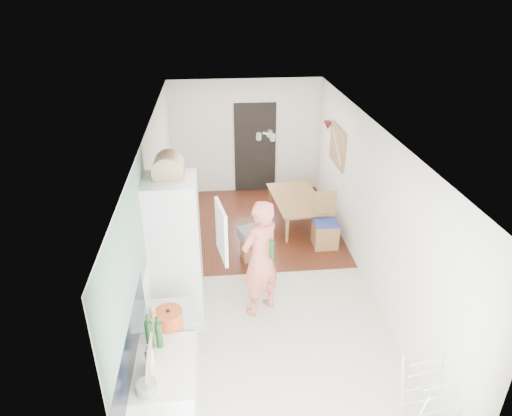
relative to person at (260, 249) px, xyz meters
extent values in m
cube|color=beige|center=(0.14, 0.70, -1.04)|extent=(3.20, 7.00, 0.01)
cube|color=#5C2917|center=(0.14, 2.55, -1.03)|extent=(3.20, 3.30, 0.01)
cube|color=gray|center=(-1.45, -1.30, 0.81)|extent=(0.02, 3.00, 1.30)
cube|color=black|center=(-1.44, -1.85, 0.11)|extent=(0.02, 1.90, 0.50)
cube|color=black|center=(0.34, 4.18, -0.04)|extent=(0.90, 0.04, 2.00)
cube|color=silver|center=(-1.16, -1.85, -0.61)|extent=(0.60, 0.90, 0.86)
cube|color=beige|center=(-1.16, -1.85, -0.15)|extent=(0.62, 0.92, 0.06)
cube|color=silver|center=(-1.16, -1.10, -0.60)|extent=(0.60, 0.60, 0.88)
cube|color=silver|center=(-1.16, -1.10, -0.14)|extent=(0.60, 0.60, 0.04)
cube|color=silver|center=(-1.13, -0.08, 0.04)|extent=(0.66, 0.66, 2.15)
cube|color=silver|center=(-0.52, -0.38, 0.51)|extent=(0.14, 0.56, 0.70)
cube|color=white|center=(-0.82, -0.08, 0.51)|extent=(0.02, 0.52, 0.66)
cube|color=tan|center=(1.72, 2.60, 0.51)|extent=(0.03, 0.90, 0.70)
cube|color=olive|center=(1.71, 2.60, 0.51)|extent=(0.00, 0.94, 0.74)
cone|color=maroon|center=(1.68, 3.25, 0.71)|extent=(0.18, 0.18, 0.16)
imported|color=#DB695B|center=(0.00, 0.00, 0.00)|extent=(0.90, 0.85, 2.07)
imported|color=olive|center=(1.01, 2.54, -0.80)|extent=(0.85, 1.39, 0.47)
cube|color=gray|center=(0.00, 1.33, -0.53)|extent=(0.49, 0.49, 0.17)
cylinder|color=#BE431A|center=(-1.14, -1.27, -0.02)|extent=(0.38, 0.38, 0.18)
cylinder|color=silver|center=(-1.28, -2.17, -0.07)|extent=(0.19, 0.19, 0.10)
cylinder|color=#1C441D|center=(0.14, -0.14, 0.07)|extent=(0.06, 0.06, 0.28)
cylinder|color=#1C441D|center=(-1.30, -1.60, 0.05)|extent=(0.10, 0.10, 0.33)
cylinder|color=#1C441D|center=(-1.21, -1.60, 0.04)|extent=(0.07, 0.07, 0.31)
cylinder|color=silver|center=(-1.29, -1.84, -0.01)|extent=(0.10, 0.10, 0.20)
cylinder|color=tan|center=(-1.31, -1.49, -0.01)|extent=(0.07, 0.07, 0.21)
cylinder|color=tan|center=(-1.30, -1.33, 0.00)|extent=(0.07, 0.07, 0.23)
camera|label=1|loc=(-0.58, -5.24, 3.29)|focal=32.00mm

